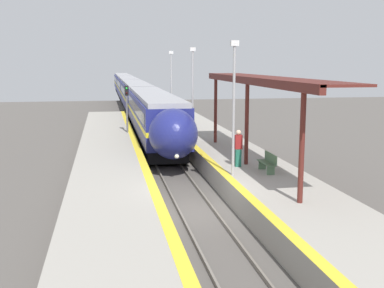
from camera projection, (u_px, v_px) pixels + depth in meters
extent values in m
plane|color=#56514C|center=(197.00, 213.00, 19.81)|extent=(120.00, 120.00, 0.00)
cube|color=slate|center=(179.00, 212.00, 19.67)|extent=(0.08, 90.00, 0.15)
cube|color=slate|center=(214.00, 210.00, 19.93)|extent=(0.08, 90.00, 0.15)
cube|color=black|center=(154.00, 135.00, 36.63)|extent=(2.42, 17.61, 0.83)
cube|color=navy|center=(153.00, 124.00, 36.48)|extent=(2.76, 19.14, 0.87)
cube|color=yellow|center=(153.00, 116.00, 36.38)|extent=(2.77, 19.14, 0.30)
cube|color=navy|center=(153.00, 106.00, 36.25)|extent=(2.76, 19.14, 1.32)
cube|color=black|center=(153.00, 107.00, 36.26)|extent=(2.78, 17.61, 0.73)
cube|color=#9E9EA3|center=(153.00, 95.00, 36.11)|extent=(2.48, 19.14, 0.30)
cylinder|color=black|center=(154.00, 155.00, 29.71)|extent=(0.12, 0.90, 0.90)
cylinder|color=black|center=(177.00, 154.00, 29.96)|extent=(0.12, 0.90, 0.90)
cylinder|color=black|center=(150.00, 149.00, 31.84)|extent=(0.12, 0.90, 0.90)
cylinder|color=black|center=(172.00, 148.00, 32.10)|extent=(0.12, 0.90, 0.90)
cylinder|color=black|center=(140.00, 129.00, 41.22)|extent=(0.12, 0.90, 0.90)
cylinder|color=black|center=(156.00, 129.00, 41.47)|extent=(0.12, 0.90, 0.90)
cylinder|color=black|center=(138.00, 126.00, 43.35)|extent=(0.12, 0.90, 0.90)
cylinder|color=black|center=(154.00, 126.00, 43.61)|extent=(0.12, 0.90, 0.90)
ellipsoid|color=navy|center=(173.00, 134.00, 25.97)|extent=(2.64, 3.38, 2.74)
ellipsoid|color=black|center=(174.00, 127.00, 25.49)|extent=(1.93, 1.97, 1.39)
sphere|color=#F9F4CC|center=(177.00, 156.00, 24.91)|extent=(0.24, 0.24, 0.24)
cube|color=black|center=(136.00, 110.00, 55.96)|extent=(2.42, 17.61, 0.83)
cube|color=navy|center=(136.00, 103.00, 55.82)|extent=(2.76, 19.14, 0.87)
cube|color=yellow|center=(136.00, 98.00, 55.72)|extent=(2.77, 19.14, 0.30)
cube|color=navy|center=(136.00, 91.00, 55.59)|extent=(2.76, 19.14, 1.32)
cube|color=black|center=(136.00, 91.00, 55.60)|extent=(2.78, 17.61, 0.73)
cube|color=#9E9EA3|center=(136.00, 84.00, 55.45)|extent=(2.48, 19.14, 0.30)
cylinder|color=black|center=(134.00, 119.00, 49.05)|extent=(0.12, 0.90, 0.90)
cylinder|color=black|center=(148.00, 118.00, 49.30)|extent=(0.12, 0.90, 0.90)
cylinder|color=black|center=(132.00, 116.00, 51.18)|extent=(0.12, 0.90, 0.90)
cylinder|color=black|center=(146.00, 116.00, 51.43)|extent=(0.12, 0.90, 0.90)
cylinder|color=black|center=(128.00, 108.00, 60.55)|extent=(0.12, 0.90, 0.90)
cylinder|color=black|center=(139.00, 108.00, 60.81)|extent=(0.12, 0.90, 0.90)
cylinder|color=black|center=(127.00, 106.00, 62.69)|extent=(0.12, 0.90, 0.90)
cylinder|color=black|center=(138.00, 106.00, 62.94)|extent=(0.12, 0.90, 0.90)
cube|color=black|center=(128.00, 98.00, 75.30)|extent=(2.42, 17.61, 0.83)
cube|color=navy|center=(128.00, 92.00, 75.16)|extent=(2.76, 19.14, 0.87)
cube|color=yellow|center=(128.00, 88.00, 75.06)|extent=(2.77, 19.14, 0.30)
cube|color=navy|center=(127.00, 83.00, 74.92)|extent=(2.76, 19.14, 1.32)
cube|color=black|center=(127.00, 84.00, 74.93)|extent=(2.78, 17.61, 0.73)
cube|color=#9E9EA3|center=(127.00, 78.00, 74.79)|extent=(2.48, 19.14, 0.30)
cylinder|color=black|center=(125.00, 103.00, 68.38)|extent=(0.12, 0.90, 0.90)
cylinder|color=black|center=(135.00, 102.00, 68.64)|extent=(0.12, 0.90, 0.90)
cylinder|color=black|center=(124.00, 101.00, 70.52)|extent=(0.12, 0.90, 0.90)
cylinder|color=black|center=(134.00, 101.00, 70.77)|extent=(0.12, 0.90, 0.90)
cylinder|color=black|center=(122.00, 97.00, 79.89)|extent=(0.12, 0.90, 0.90)
cylinder|color=black|center=(131.00, 97.00, 80.15)|extent=(0.12, 0.90, 0.90)
cylinder|color=black|center=(122.00, 96.00, 82.03)|extent=(0.12, 0.90, 0.90)
cylinder|color=black|center=(130.00, 96.00, 82.28)|extent=(0.12, 0.90, 0.90)
cube|color=black|center=(123.00, 90.00, 94.64)|extent=(2.42, 17.61, 0.83)
cube|color=navy|center=(123.00, 86.00, 94.49)|extent=(2.76, 19.14, 0.87)
cube|color=yellow|center=(123.00, 83.00, 94.40)|extent=(2.77, 19.14, 0.30)
cube|color=navy|center=(123.00, 79.00, 94.26)|extent=(2.76, 19.14, 1.32)
cube|color=black|center=(123.00, 79.00, 94.27)|extent=(2.78, 17.61, 0.73)
cube|color=#9E9EA3|center=(122.00, 75.00, 94.12)|extent=(2.48, 19.14, 0.30)
cylinder|color=black|center=(120.00, 94.00, 87.72)|extent=(0.12, 0.90, 0.90)
cylinder|color=black|center=(128.00, 94.00, 87.98)|extent=(0.12, 0.90, 0.90)
cylinder|color=black|center=(120.00, 93.00, 89.86)|extent=(0.12, 0.90, 0.90)
cylinder|color=black|center=(128.00, 93.00, 90.11)|extent=(0.12, 0.90, 0.90)
cylinder|color=black|center=(118.00, 90.00, 99.23)|extent=(0.12, 0.90, 0.90)
cylinder|color=black|center=(125.00, 90.00, 99.48)|extent=(0.12, 0.90, 0.90)
cylinder|color=black|center=(118.00, 89.00, 101.36)|extent=(0.12, 0.90, 0.90)
cylinder|color=black|center=(125.00, 89.00, 101.62)|extent=(0.12, 0.90, 0.90)
cube|color=#9E998E|center=(279.00, 196.00, 20.35)|extent=(4.01, 64.00, 1.04)
cube|color=yellow|center=(238.00, 186.00, 19.95)|extent=(0.40, 64.00, 0.01)
cube|color=#9E998E|center=(113.00, 205.00, 19.12)|extent=(3.69, 64.00, 1.04)
cube|color=yellow|center=(154.00, 190.00, 19.33)|extent=(0.40, 64.00, 0.01)
cube|color=#4C6B4C|center=(271.00, 170.00, 21.93)|extent=(0.36, 0.06, 0.42)
cube|color=#4C6B4C|center=(262.00, 165.00, 23.10)|extent=(0.36, 0.06, 0.42)
cube|color=#4C6B4C|center=(267.00, 163.00, 22.48)|extent=(0.44, 1.61, 0.03)
cube|color=#4C6B4C|center=(271.00, 158.00, 22.48)|extent=(0.04, 1.61, 0.44)
cube|color=#1E604C|center=(238.00, 158.00, 23.63)|extent=(0.28, 0.20, 0.89)
cube|color=maroon|center=(238.00, 142.00, 23.49)|extent=(0.36, 0.22, 0.70)
sphere|color=beige|center=(239.00, 132.00, 23.41)|extent=(0.24, 0.24, 0.24)
cylinder|color=#59595E|center=(127.00, 121.00, 35.09)|extent=(0.14, 0.14, 3.75)
cube|color=black|center=(127.00, 91.00, 34.72)|extent=(0.28, 0.20, 0.70)
sphere|color=#1ED833|center=(127.00, 88.00, 34.58)|extent=(0.14, 0.14, 0.14)
sphere|color=#330A0A|center=(127.00, 93.00, 34.64)|extent=(0.14, 0.14, 0.14)
cylinder|color=#9E9EA3|center=(234.00, 112.00, 21.44)|extent=(0.12, 0.12, 5.78)
cube|color=silver|center=(235.00, 43.00, 20.94)|extent=(0.36, 0.20, 0.24)
cylinder|color=#9E9EA3|center=(193.00, 96.00, 31.29)|extent=(0.12, 0.12, 5.78)
cube|color=silver|center=(193.00, 49.00, 30.78)|extent=(0.36, 0.20, 0.24)
cylinder|color=#9E9EA3|center=(171.00, 88.00, 41.13)|extent=(0.12, 0.12, 5.78)
cube|color=silver|center=(171.00, 52.00, 40.63)|extent=(0.36, 0.20, 0.24)
cylinder|color=#511E19|center=(302.00, 148.00, 17.28)|extent=(0.20, 0.20, 4.10)
cylinder|color=#511E19|center=(247.00, 124.00, 23.92)|extent=(0.20, 0.20, 4.10)
cylinder|color=#511E19|center=(216.00, 111.00, 30.56)|extent=(0.20, 0.20, 4.10)
cube|color=#511E19|center=(248.00, 80.00, 23.56)|extent=(0.24, 16.70, 0.36)
cube|color=#511E19|center=(265.00, 78.00, 23.70)|extent=(2.00, 16.70, 0.10)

